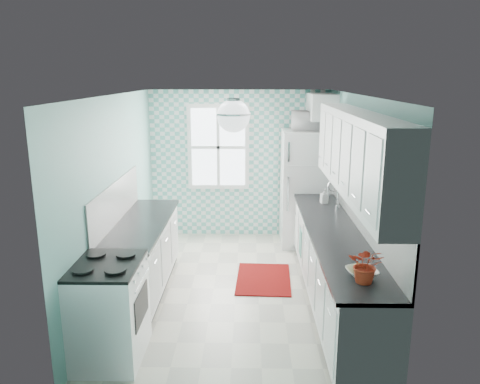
{
  "coord_description": "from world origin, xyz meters",
  "views": [
    {
      "loc": [
        0.16,
        -5.65,
        2.73
      ],
      "look_at": [
        0.05,
        0.25,
        1.25
      ],
      "focal_mm": 35.0,
      "sensor_mm": 36.0,
      "label": 1
    }
  ],
  "objects_px": {
    "ceiling_light": "(233,116)",
    "stove": "(109,309)",
    "fruit_bowl": "(362,273)",
    "microwave": "(309,121)",
    "fridge": "(307,188)",
    "sink": "(324,210)",
    "potted_plant": "(366,265)"
  },
  "relations": [
    {
      "from": "ceiling_light",
      "to": "stove",
      "type": "xyz_separation_m",
      "value": [
        -1.2,
        -0.73,
        -1.81
      ]
    },
    {
      "from": "ceiling_light",
      "to": "potted_plant",
      "type": "bearing_deg",
      "value": -39.95
    },
    {
      "from": "sink",
      "to": "potted_plant",
      "type": "height_order",
      "value": "sink"
    },
    {
      "from": "fridge",
      "to": "stove",
      "type": "relative_size",
      "value": 1.93
    },
    {
      "from": "fridge",
      "to": "fruit_bowl",
      "type": "relative_size",
      "value": 6.79
    },
    {
      "from": "stove",
      "to": "sink",
      "type": "xyz_separation_m",
      "value": [
        2.4,
        2.07,
        0.42
      ]
    },
    {
      "from": "potted_plant",
      "to": "microwave",
      "type": "height_order",
      "value": "microwave"
    },
    {
      "from": "potted_plant",
      "to": "microwave",
      "type": "bearing_deg",
      "value": 91.44
    },
    {
      "from": "stove",
      "to": "fruit_bowl",
      "type": "height_order",
      "value": "fruit_bowl"
    },
    {
      "from": "sink",
      "to": "microwave",
      "type": "relative_size",
      "value": 0.97
    },
    {
      "from": "microwave",
      "to": "fruit_bowl",
      "type": "bearing_deg",
      "value": 93.96
    },
    {
      "from": "sink",
      "to": "fruit_bowl",
      "type": "relative_size",
      "value": 1.92
    },
    {
      "from": "fridge",
      "to": "fruit_bowl",
      "type": "height_order",
      "value": "fridge"
    },
    {
      "from": "ceiling_light",
      "to": "fruit_bowl",
      "type": "distance_m",
      "value": 2.0
    },
    {
      "from": "ceiling_light",
      "to": "stove",
      "type": "relative_size",
      "value": 0.36
    },
    {
      "from": "fruit_bowl",
      "to": "fridge",
      "type": "bearing_deg",
      "value": 91.5
    },
    {
      "from": "fruit_bowl",
      "to": "microwave",
      "type": "xyz_separation_m",
      "value": [
        -0.09,
        3.44,
        1.06
      ]
    },
    {
      "from": "stove",
      "to": "microwave",
      "type": "relative_size",
      "value": 1.78
    },
    {
      "from": "stove",
      "to": "potted_plant",
      "type": "xyz_separation_m",
      "value": [
        2.4,
        -0.27,
        0.6
      ]
    },
    {
      "from": "fridge",
      "to": "sink",
      "type": "relative_size",
      "value": 3.54
    },
    {
      "from": "sink",
      "to": "microwave",
      "type": "distance_m",
      "value": 1.66
    },
    {
      "from": "fridge",
      "to": "ceiling_light",
      "type": "bearing_deg",
      "value": -114.65
    },
    {
      "from": "fridge",
      "to": "potted_plant",
      "type": "bearing_deg",
      "value": -89.88
    },
    {
      "from": "stove",
      "to": "ceiling_light",
      "type": "bearing_deg",
      "value": 31.11
    },
    {
      "from": "potted_plant",
      "to": "fridge",
      "type": "bearing_deg",
      "value": 91.44
    },
    {
      "from": "fruit_bowl",
      "to": "potted_plant",
      "type": "xyz_separation_m",
      "value": [
        0.0,
        -0.14,
        0.14
      ]
    },
    {
      "from": "ceiling_light",
      "to": "stove",
      "type": "bearing_deg",
      "value": -148.5
    },
    {
      "from": "sink",
      "to": "potted_plant",
      "type": "relative_size",
      "value": 1.56
    },
    {
      "from": "stove",
      "to": "potted_plant",
      "type": "relative_size",
      "value": 2.86
    },
    {
      "from": "fruit_bowl",
      "to": "potted_plant",
      "type": "height_order",
      "value": "potted_plant"
    },
    {
      "from": "ceiling_light",
      "to": "sink",
      "type": "distance_m",
      "value": 2.28
    },
    {
      "from": "fruit_bowl",
      "to": "potted_plant",
      "type": "relative_size",
      "value": 0.82
    }
  ]
}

